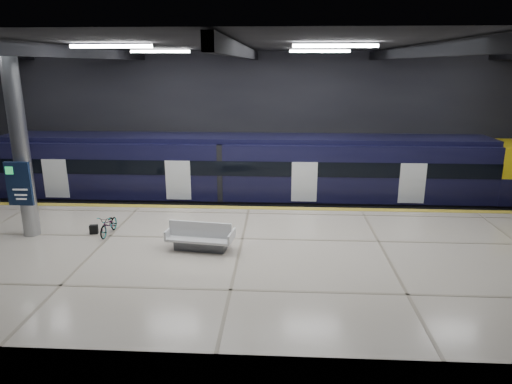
{
  "coord_description": "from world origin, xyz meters",
  "views": [
    {
      "loc": [
        1.37,
        -16.76,
        7.34
      ],
      "look_at": [
        0.38,
        1.5,
        2.2
      ],
      "focal_mm": 32.0,
      "sensor_mm": 36.0,
      "label": 1
    }
  ],
  "objects": [
    {
      "name": "pannier_bag",
      "position": [
        -5.69,
        -0.81,
        1.28
      ],
      "size": [
        0.32,
        0.22,
        0.35
      ],
      "primitive_type": "cube",
      "rotation": [
        0.0,
        0.0,
        0.15
      ],
      "color": "black",
      "rests_on": "platform"
    },
    {
      "name": "safety_strip",
      "position": [
        0.0,
        2.75,
        1.11
      ],
      "size": [
        30.0,
        0.4,
        0.01
      ],
      "primitive_type": "cube",
      "color": "gold",
      "rests_on": "platform"
    },
    {
      "name": "ground",
      "position": [
        0.0,
        0.0,
        0.0
      ],
      "size": [
        30.0,
        30.0,
        0.0
      ],
      "primitive_type": "plane",
      "color": "black",
      "rests_on": "ground"
    },
    {
      "name": "room_shell",
      "position": [
        -0.0,
        0.0,
        5.72
      ],
      "size": [
        30.1,
        16.1,
        8.05
      ],
      "color": "black",
      "rests_on": "ground"
    },
    {
      "name": "rails",
      "position": [
        0.0,
        5.5,
        0.08
      ],
      "size": [
        30.0,
        1.52,
        0.16
      ],
      "color": "gray",
      "rests_on": "ground"
    },
    {
      "name": "bench",
      "position": [
        -1.36,
        -2.09,
        1.46
      ],
      "size": [
        2.4,
        1.24,
        1.02
      ],
      "rotation": [
        0.0,
        0.0,
        -0.13
      ],
      "color": "#595B60",
      "rests_on": "platform"
    },
    {
      "name": "bicycle",
      "position": [
        -5.09,
        -0.81,
        1.49
      ],
      "size": [
        0.57,
        1.5,
        0.78
      ],
      "primitive_type": "imported",
      "rotation": [
        0.0,
        0.0,
        -0.03
      ],
      "color": "#99999E",
      "rests_on": "platform"
    },
    {
      "name": "info_column",
      "position": [
        -8.0,
        -1.03,
        4.46
      ],
      "size": [
        0.9,
        0.78,
        6.9
      ],
      "color": "#9EA0A5",
      "rests_on": "platform"
    },
    {
      "name": "train",
      "position": [
        1.31,
        5.5,
        2.06
      ],
      "size": [
        29.4,
        2.84,
        3.79
      ],
      "color": "black",
      "rests_on": "ground"
    },
    {
      "name": "platform",
      "position": [
        0.0,
        -2.5,
        0.55
      ],
      "size": [
        30.0,
        11.0,
        1.1
      ],
      "primitive_type": "cube",
      "color": "beige",
      "rests_on": "ground"
    }
  ]
}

